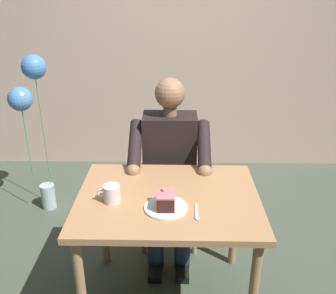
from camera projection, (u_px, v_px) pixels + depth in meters
cafe_rear_panel at (172, 16)px, 3.51m from camera, size 6.40×0.12×3.00m
dining_table at (168, 210)px, 2.08m from camera, size 0.99×0.76×0.73m
chair at (170, 175)px, 2.74m from camera, size 0.42×0.42×0.91m
seated_person at (170, 168)px, 2.53m from camera, size 0.53×0.58×1.24m
dessert_plate at (166, 208)px, 1.93m from camera, size 0.23×0.23×0.01m
cake_slice at (166, 200)px, 1.91m from camera, size 0.09×0.12×0.10m
coffee_cup at (112, 193)px, 1.97m from camera, size 0.12×0.09×0.10m
dessert_spoon at (197, 214)px, 1.88m from camera, size 0.03×0.14×0.01m
balloon_display at (32, 108)px, 2.89m from camera, size 0.30×0.26×1.31m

